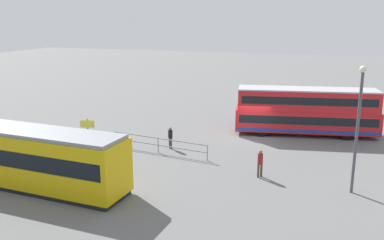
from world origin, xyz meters
TOP-DOWN VIEW (x-y plane):
  - ground_plane at (0.00, 0.00)m, footprint 160.00×160.00m
  - double_decker_bus at (-3.81, -2.36)m, footprint 11.50×4.50m
  - tram_yellow at (11.13, 13.59)m, footprint 13.93×3.43m
  - pedestrian_near_railing at (5.20, 4.67)m, footprint 0.45×0.45m
  - pedestrian_crossing at (-1.93, 8.15)m, footprint 0.45×0.45m
  - pedestrian_railing at (5.68, 5.82)m, footprint 7.66×1.12m
  - info_sign at (10.89, 6.55)m, footprint 1.01×0.33m
  - street_lamp at (-7.08, 8.78)m, footprint 0.36×0.36m

SIDE VIEW (x-z plane):
  - ground_plane at x=0.00m, z-range 0.00..0.00m
  - pedestrian_railing at x=5.68m, z-range 0.20..1.28m
  - pedestrian_near_railing at x=5.20m, z-range 0.12..1.73m
  - pedestrian_crossing at x=-1.93m, z-range 0.13..1.82m
  - info_sign at x=10.89m, z-range 0.41..2.63m
  - tram_yellow at x=11.13m, z-range 0.06..3.42m
  - double_decker_bus at x=-3.81m, z-range 0.05..3.85m
  - street_lamp at x=-7.08m, z-range 0.58..7.52m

